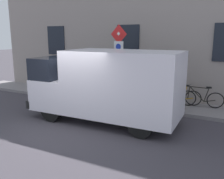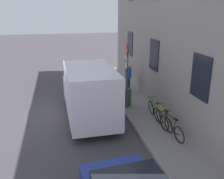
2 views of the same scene
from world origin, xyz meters
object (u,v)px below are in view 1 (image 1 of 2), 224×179
delivery_van (107,84)px  bicycle_orange (180,96)px  bicycle_green (160,94)px  sign_post_stacked (119,53)px  bicycle_black (201,98)px  pedestrian (82,75)px  litter_bin (114,91)px

delivery_van → bicycle_orange: bearing=-125.3°
delivery_van → bicycle_green: size_ratio=3.14×
sign_post_stacked → bicycle_black: (0.94, -3.24, -1.76)m
bicycle_orange → pedestrian: pedestrian is taller
delivery_van → bicycle_orange: size_ratio=3.13×
bicycle_orange → bicycle_green: bearing=-3.4°
bicycle_orange → pedestrian: bearing=-1.7°
sign_post_stacked → pedestrian: sign_post_stacked is taller
pedestrian → litter_bin: pedestrian is taller
bicycle_green → bicycle_black: bearing=-179.5°
bicycle_black → bicycle_orange: same height
delivery_van → litter_bin: 2.31m
sign_post_stacked → bicycle_orange: size_ratio=1.84×
bicycle_orange → pedestrian: 4.81m
bicycle_orange → litter_bin: size_ratio=1.91×
sign_post_stacked → litter_bin: size_ratio=3.52×
litter_bin → bicycle_green: bearing=-66.3°
bicycle_green → sign_post_stacked: bearing=31.8°
sign_post_stacked → bicycle_orange: 3.12m
delivery_van → bicycle_black: (2.85, -2.77, -0.82)m
bicycle_black → litter_bin: 3.61m
pedestrian → litter_bin: size_ratio=1.91×
sign_post_stacked → litter_bin: bearing=64.3°
pedestrian → litter_bin: (-0.66, -2.10, -0.48)m
bicycle_orange → pedestrian: (-0.14, 4.78, 0.56)m
bicycle_green → pedestrian: size_ratio=0.99×
bicycle_green → litter_bin: size_ratio=1.90×
bicycle_black → pedestrian: pedestrian is taller
sign_post_stacked → bicycle_orange: bearing=-68.6°
sign_post_stacked → bicycle_green: size_ratio=1.85×
bicycle_black → bicycle_orange: bearing=-7.3°
sign_post_stacked → delivery_van: (-1.91, -0.47, -0.94)m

